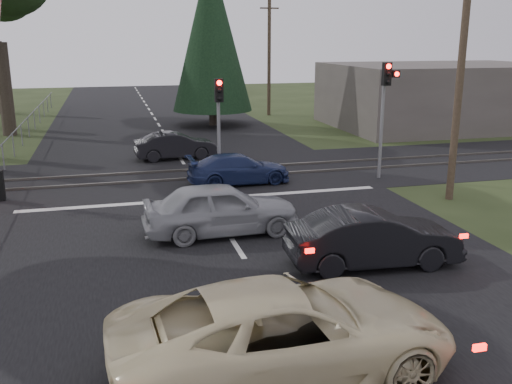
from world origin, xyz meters
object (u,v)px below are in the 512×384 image
object	(u,v)px
traffic_signal_right	(386,98)
traffic_signal_center	(219,112)
utility_pole_mid	(269,51)
utility_pole_far	(210,46)
silver_car	(221,209)
utility_pole_near	(461,65)
blue_sedan	(239,169)
dark_hatchback	(373,238)
cream_coupe	(284,332)
dark_car_far	(176,146)

from	to	relation	value
traffic_signal_right	traffic_signal_center	world-z (taller)	traffic_signal_right
traffic_signal_center	utility_pole_mid	size ratio (longest dim) A/B	0.46
utility_pole_mid	utility_pole_far	distance (m)	25.00
utility_pole_far	silver_car	world-z (taller)	utility_pole_far
utility_pole_near	blue_sedan	bearing A→B (deg)	148.94
utility_pole_far	dark_hatchback	xyz separation A→B (m)	(-5.44, -54.00, -4.00)
utility_pole_mid	dark_hatchback	xyz separation A→B (m)	(-5.44, -29.00, -4.00)
utility_pole_mid	cream_coupe	xyz separation A→B (m)	(-9.07, -33.14, -3.91)
traffic_signal_right	traffic_signal_center	size ratio (longest dim) A/B	1.15
cream_coupe	blue_sedan	world-z (taller)	cream_coupe
dark_car_far	utility_pole_mid	bearing A→B (deg)	-34.91
utility_pole_far	blue_sedan	distance (m)	45.58
traffic_signal_center	utility_pole_near	size ratio (longest dim) A/B	0.46
traffic_signal_center	utility_pole_far	size ratio (longest dim) A/B	0.46
utility_pole_near	dark_car_far	world-z (taller)	utility_pole_near
cream_coupe	blue_sedan	xyz separation A→B (m)	(2.22, 13.26, -0.22)
traffic_signal_right	utility_pole_mid	size ratio (longest dim) A/B	0.52
dark_hatchback	traffic_signal_center	bearing A→B (deg)	15.47
dark_hatchback	dark_car_far	world-z (taller)	dark_hatchback
utility_pole_near	dark_hatchback	bearing A→B (deg)	-137.40
utility_pole_far	utility_pole_near	bearing A→B (deg)	-90.00
cream_coupe	dark_car_far	world-z (taller)	cream_coupe
traffic_signal_center	dark_car_far	bearing A→B (deg)	103.76
utility_pole_mid	blue_sedan	distance (m)	21.42
traffic_signal_right	traffic_signal_center	xyz separation A→B (m)	(-6.55, 1.20, -0.51)
traffic_signal_right	silver_car	bearing A→B (deg)	-146.46
utility_pole_mid	silver_car	bearing A→B (deg)	-108.73
dark_hatchback	silver_car	xyz separation A→B (m)	(-3.26, 3.34, 0.05)
cream_coupe	blue_sedan	distance (m)	13.45
cream_coupe	utility_pole_far	bearing A→B (deg)	-12.36
utility_pole_near	utility_pole_mid	size ratio (longest dim) A/B	1.00
blue_sedan	dark_hatchback	bearing A→B (deg)	-173.90
traffic_signal_right	dark_hatchback	xyz separation A→B (m)	(-4.48, -8.47, -2.59)
traffic_signal_right	utility_pole_mid	distance (m)	20.60
dark_hatchback	dark_car_far	bearing A→B (deg)	16.06
traffic_signal_center	dark_car_far	xyz separation A→B (m)	(-1.20, 4.90, -2.17)
utility_pole_near	blue_sedan	size ratio (longest dim) A/B	2.20
utility_pole_far	dark_car_far	distance (m)	40.58
traffic_signal_center	blue_sedan	distance (m)	2.37
utility_pole_mid	blue_sedan	xyz separation A→B (m)	(-6.85, -19.87, -4.13)
traffic_signal_right	utility_pole_far	bearing A→B (deg)	88.80
traffic_signal_center	utility_pole_near	bearing A→B (deg)	-31.95
cream_coupe	utility_pole_near	bearing A→B (deg)	-48.29
traffic_signal_right	utility_pole_far	distance (m)	45.56
utility_pole_mid	utility_pole_far	size ratio (longest dim) A/B	1.00
blue_sedan	dark_car_far	bearing A→B (deg)	16.07
utility_pole_near	silver_car	xyz separation A→B (m)	(-8.70, -1.66, -3.95)
utility_pole_far	dark_hatchback	distance (m)	54.42
traffic_signal_center	dark_car_far	world-z (taller)	traffic_signal_center
traffic_signal_center	dark_hatchback	xyz separation A→B (m)	(2.06, -9.68, -2.08)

